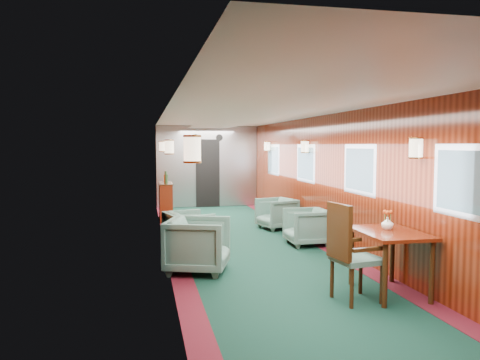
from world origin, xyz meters
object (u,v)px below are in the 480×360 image
Objects in this scene: side_chair at (349,249)px; credenza at (166,201)px; dining_table at (389,241)px; armchair_right_far at (277,213)px; armchair_left_near at (198,245)px; armchair_left_far at (189,230)px; armchair_right_near at (307,227)px.

credenza reaches higher than side_chair.
dining_table is at bearing 6.25° from side_chair.
credenza reaches higher than dining_table.
dining_table is at bearing -14.28° from armchair_right_far.
dining_table is 6.77m from credenza.
credenza is 2.89m from armchair_right_far.
armchair_right_far is at bearing -15.22° from armchair_left_near.
dining_table is at bearing -158.96° from armchair_left_far.
dining_table is 3.67m from armchair_left_far.
side_chair is (-0.61, -0.17, -0.03)m from dining_table.
credenza is (-2.44, 6.31, -0.19)m from dining_table.
armchair_left_near reaches higher than dining_table.
dining_table reaches higher than armchair_right_near.
armchair_left_far reaches higher than armchair_right_far.
armchair_left_near is 1.17× the size of armchair_right_far.
side_chair is at bearing -74.28° from credenza.
credenza is 3.39m from armchair_left_far.
armchair_left_far is (0.25, -3.38, -0.13)m from credenza.
armchair_left_near is (-2.19, 1.48, -0.26)m from dining_table.
dining_table is at bearing 0.04° from armchair_right_near.
side_chair is at bearing -117.90° from armchair_left_near.
armchair_left_near is 1.17× the size of armchair_right_near.
armchair_left_near is at bearing -49.25° from armchair_right_far.
side_chair is at bearing -163.62° from dining_table.
armchair_right_near is (0.59, 3.07, -0.30)m from side_chair.
credenza is at bearing -145.26° from armchair_right_near.
armchair_left_near is 1.45m from armchair_left_far.
armchair_right_far is (-0.11, 4.61, -0.32)m from dining_table.
dining_table is 2.92m from armchair_right_near.
armchair_right_near is at bearing 69.87° from side_chair.
armchair_right_near is at bearing -106.56° from armchair_left_far.
armchair_left_near is at bearing -57.23° from armchair_right_near.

